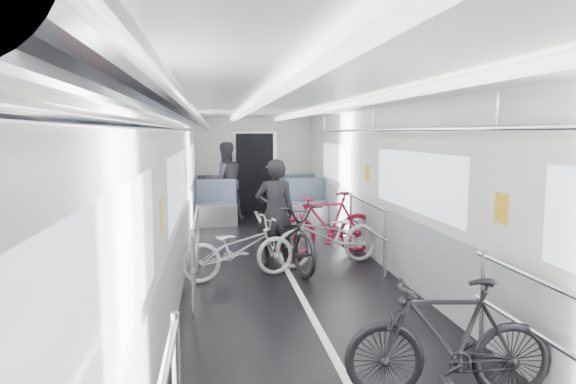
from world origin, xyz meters
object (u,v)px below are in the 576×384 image
at_px(bike_left_far, 239,248).
at_px(bike_right_mid, 329,236).
at_px(bike_right_far, 327,224).
at_px(bike_aisle, 286,235).
at_px(bike_right_near, 449,339).
at_px(person_standing, 275,213).
at_px(person_seated, 225,181).

height_order(bike_left_far, bike_right_mid, bike_right_mid).
height_order(bike_right_far, bike_aisle, bike_right_far).
bearing_deg(bike_right_mid, bike_right_near, -15.10).
relative_size(bike_right_near, bike_aisle, 0.83).
distance_m(bike_left_far, person_standing, 0.92).
bearing_deg(bike_right_near, person_seated, -161.66).
xyz_separation_m(bike_left_far, bike_aisle, (0.73, 0.50, 0.07)).
xyz_separation_m(bike_right_far, bike_aisle, (-0.77, -0.64, -0.03)).
bearing_deg(bike_left_far, bike_right_far, -68.43).
bearing_deg(bike_left_far, bike_right_near, -173.56).
bearing_deg(bike_right_far, bike_right_mid, -20.91).
bearing_deg(bike_right_near, bike_right_far, -172.84).
xyz_separation_m(bike_aisle, person_seated, (-0.80, 4.44, 0.40)).
bearing_deg(person_standing, bike_right_far, -150.43).
relative_size(bike_aisle, person_seated, 1.05).
relative_size(bike_right_mid, bike_aisle, 0.92).
xyz_separation_m(bike_left_far, bike_right_far, (1.51, 1.14, 0.10)).
xyz_separation_m(bike_right_near, person_seated, (-1.47, 8.42, 0.43)).
relative_size(bike_left_far, bike_right_far, 0.93).
bearing_deg(bike_right_far, bike_right_near, -11.32).
bearing_deg(bike_right_mid, person_seated, -176.93).
bearing_deg(person_seated, person_standing, 82.66).
xyz_separation_m(bike_right_near, person_standing, (-0.82, 4.08, 0.34)).
height_order(bike_left_far, bike_right_near, bike_right_near).
relative_size(bike_right_mid, bike_right_far, 0.99).
height_order(bike_right_near, person_seated, person_seated).
bearing_deg(bike_right_mid, person_standing, -109.65).
distance_m(person_standing, person_seated, 4.38).
bearing_deg(bike_aisle, bike_right_far, 22.64).
relative_size(bike_right_mid, person_standing, 1.07).
bearing_deg(bike_right_near, bike_left_far, -149.62).
bearing_deg(person_seated, bike_left_far, 74.97).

